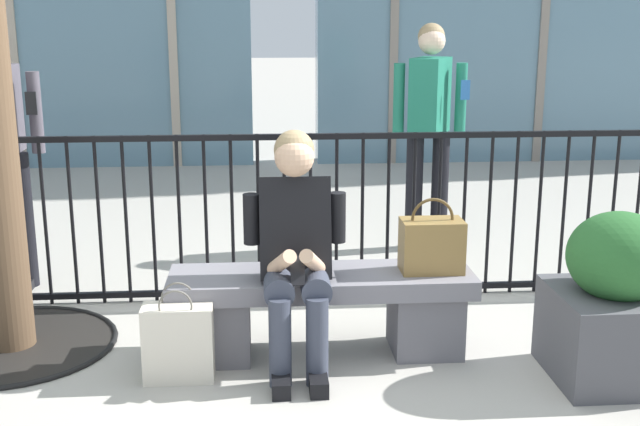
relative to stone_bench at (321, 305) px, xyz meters
name	(u,v)px	position (x,y,z in m)	size (l,w,h in m)	color
ground_plane	(321,352)	(0.00, 0.00, -0.27)	(60.00, 60.00, 0.00)	#B2ADA3
stone_bench	(321,305)	(0.00, 0.00, 0.00)	(1.60, 0.44, 0.45)	slate
seated_person_with_phone	(296,244)	(-0.14, -0.13, 0.38)	(0.52, 0.66, 1.21)	#383D4C
handbag_on_bench	(432,245)	(0.58, -0.01, 0.32)	(0.32, 0.20, 0.40)	olive
shopping_bag	(178,342)	(-0.73, -0.27, -0.07)	(0.34, 0.17, 0.49)	beige
bystander_at_railing	(0,138)	(-1.97, 1.24, 0.73)	(0.55, 0.38, 1.71)	black
bystander_further_back	(429,120)	(0.96, 1.93, 0.73)	(0.55, 0.44, 1.71)	black
plaza_railing	(311,216)	(0.00, 0.87, 0.27)	(9.17, 0.04, 1.06)	black
planter	(615,303)	(1.42, -0.40, 0.12)	(0.60, 0.60, 0.85)	#4C4C51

